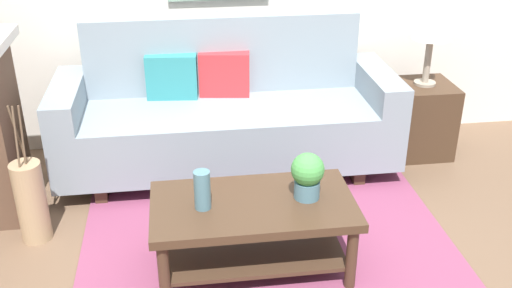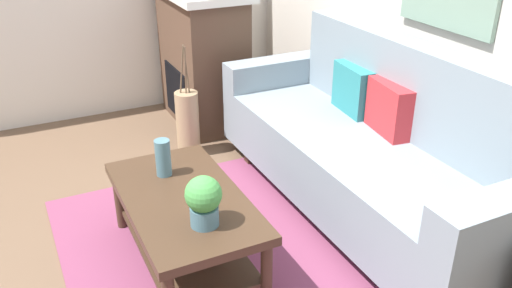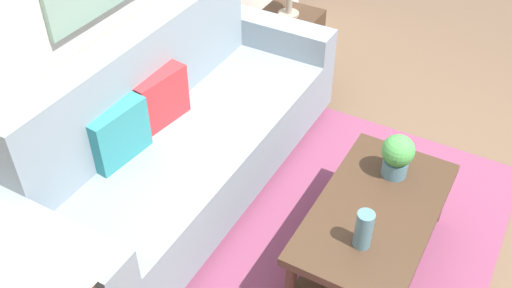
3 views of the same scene
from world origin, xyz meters
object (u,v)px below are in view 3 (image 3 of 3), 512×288
(throw_pillow_teal, at_px, (118,134))
(coffee_table, at_px, (374,223))
(throw_pillow_crimson, at_px, (160,98))
(potted_plant_tabletop, at_px, (397,155))
(side_table, at_px, (287,47))
(tabletop_vase, at_px, (364,230))
(couch, at_px, (181,138))

(throw_pillow_teal, bearing_deg, coffee_table, -73.45)
(throw_pillow_teal, xyz_separation_m, throw_pillow_crimson, (0.38, 0.00, 0.00))
(potted_plant_tabletop, relative_size, side_table, 0.47)
(tabletop_vase, distance_m, side_table, 2.17)
(coffee_table, bearing_deg, throw_pillow_teal, 106.55)
(couch, height_order, throw_pillow_teal, couch)
(throw_pillow_crimson, distance_m, side_table, 1.54)
(side_table, bearing_deg, throw_pillow_crimson, 176.56)
(couch, bearing_deg, tabletop_vase, -101.08)
(throw_pillow_teal, bearing_deg, couch, -18.37)
(coffee_table, bearing_deg, throw_pillow_crimson, 91.10)
(coffee_table, height_order, side_table, side_table)
(couch, distance_m, throw_pillow_teal, 0.47)
(throw_pillow_teal, xyz_separation_m, tabletop_vase, (0.13, -1.37, -0.14))
(couch, relative_size, tabletop_vase, 11.01)
(couch, xyz_separation_m, throw_pillow_teal, (-0.38, 0.12, 0.25))
(potted_plant_tabletop, bearing_deg, throw_pillow_crimson, 103.46)
(couch, height_order, coffee_table, couch)
(throw_pillow_crimson, distance_m, tabletop_vase, 1.40)
(potted_plant_tabletop, height_order, side_table, potted_plant_tabletop)
(throw_pillow_crimson, height_order, coffee_table, throw_pillow_crimson)
(tabletop_vase, relative_size, potted_plant_tabletop, 0.82)
(coffee_table, bearing_deg, tabletop_vase, -176.07)
(tabletop_vase, bearing_deg, side_table, 36.46)
(throw_pillow_crimson, xyz_separation_m, coffee_table, (0.03, -1.35, -0.37))
(throw_pillow_crimson, bearing_deg, couch, -90.00)
(throw_pillow_crimson, bearing_deg, potted_plant_tabletop, -76.54)
(throw_pillow_crimson, bearing_deg, tabletop_vase, -100.09)
(coffee_table, bearing_deg, side_table, 40.78)
(potted_plant_tabletop, bearing_deg, tabletop_vase, -177.15)
(coffee_table, xyz_separation_m, potted_plant_tabletop, (0.30, 0.01, 0.26))
(couch, distance_m, potted_plant_tabletop, 1.27)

